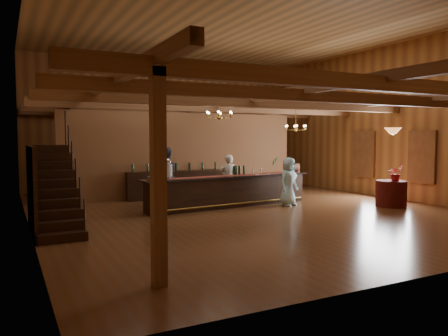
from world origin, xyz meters
name	(u,v)px	position (x,y,z in m)	size (l,w,h in m)	color
floor	(243,209)	(0.00, 0.00, 0.00)	(14.00, 14.00, 0.00)	brown
ceiling	(243,26)	(0.00, 0.00, 5.50)	(14.00, 14.00, 0.00)	#A17039
wall_back	(166,125)	(0.00, 7.00, 2.75)	(12.00, 0.10, 5.50)	#A77136
wall_left	(26,114)	(-6.00, 0.00, 2.75)	(0.10, 14.00, 5.50)	#A77136
wall_right	(386,122)	(6.00, 0.00, 2.75)	(0.10, 14.00, 5.50)	#A77136
beam_grid	(235,104)	(0.00, 0.51, 3.24)	(11.90, 13.90, 0.39)	brown
support_posts	(251,158)	(0.00, -0.50, 1.60)	(9.20, 10.20, 3.20)	brown
partition_wall	(185,155)	(-0.50, 3.50, 1.55)	(9.00, 0.18, 3.10)	brown
window_right_front	(422,157)	(5.95, -1.60, 1.55)	(0.12, 1.05, 1.75)	white
window_right_back	(364,154)	(5.95, 1.00, 1.55)	(0.12, 1.05, 1.75)	white
staircase	(55,188)	(-5.45, -0.74, 1.00)	(1.00, 2.80, 2.00)	black
backroom_boxes	(172,178)	(-0.29, 5.50, 0.53)	(4.10, 0.60, 1.10)	black
tasting_bar	(230,191)	(-0.13, 0.60, 0.50)	(5.94, 1.35, 0.99)	black
beverage_dispenser	(168,169)	(-2.26, 0.43, 1.27)	(0.26, 0.26, 0.60)	silver
glass_rack_tray	(158,178)	(-2.60, 0.30, 1.03)	(0.50, 0.50, 0.10)	gray
raffle_drum	(295,167)	(2.56, 0.83, 1.16)	(0.34, 0.24, 0.30)	brown
bar_bottle_0	(234,170)	(0.10, 0.74, 1.13)	(0.07, 0.07, 0.30)	black
bar_bottle_1	(236,170)	(0.17, 0.75, 1.13)	(0.07, 0.07, 0.30)	black
bar_bottle_2	(239,170)	(0.30, 0.76, 1.13)	(0.07, 0.07, 0.30)	black
bar_bottle_3	(244,170)	(0.48, 0.78, 1.13)	(0.07, 0.07, 0.30)	black
backbar_shelf	(176,185)	(-0.99, 3.13, 0.50)	(3.55, 0.55, 1.00)	black
round_table	(391,194)	(4.46, -1.69, 0.41)	(0.95, 0.95, 0.82)	#451008
chandelier_left	(219,115)	(-0.92, -0.26, 2.85)	(0.80, 0.80, 0.50)	#B6903C
chandelier_right	(296,127)	(3.00, 1.43, 2.56)	(0.80, 0.80, 0.80)	#B6903C
pendant_lamp	(393,131)	(4.46, -1.69, 2.40)	(0.52, 0.52, 0.90)	#B6903C
bartender	(228,179)	(0.23, 1.42, 0.81)	(0.59, 0.39, 1.62)	silver
staff_second	(165,178)	(-2.04, 1.35, 0.94)	(0.92, 0.71, 1.89)	#292B38
guest	(289,182)	(1.64, -0.08, 0.78)	(0.76, 0.49, 1.56)	#ADE2ED
floor_plant	(273,174)	(3.47, 3.65, 0.69)	(0.76, 0.61, 1.37)	#3A612C
table_flowers	(395,173)	(4.48, -1.82, 1.08)	(0.46, 0.40, 0.51)	#A91519
table_vase	(395,176)	(4.48, -1.82, 0.99)	(0.17, 0.17, 0.33)	#B6903C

